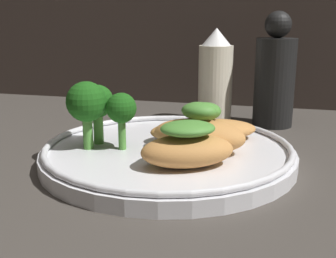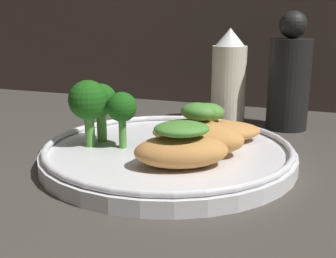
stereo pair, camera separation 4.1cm
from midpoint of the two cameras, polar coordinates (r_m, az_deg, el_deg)
The scene contains 8 objects.
ground_plane at distance 42.31cm, azimuth 2.79°, elevation -5.15°, with size 180.00×180.00×1.00cm, color #3D3833.
plate at distance 41.83cm, azimuth 2.82°, elevation -3.23°, with size 24.99×24.99×2.00cm.
grilled_meat_front at distance 36.31cm, azimuth 5.09°, elevation -2.55°, with size 9.48×7.98×4.02cm.
grilled_meat_middle at distance 39.98cm, azimuth 6.84°, elevation -0.85°, with size 9.65×6.09×4.83cm.
grilled_meat_back at distance 44.05cm, azimuth 7.96°, elevation -0.03°, with size 12.53×9.60×4.08cm.
broccoli_bunch at distance 42.15cm, azimuth -6.48°, elevation 3.51°, with size 6.74×6.06×6.70cm.
sauce_bottle at distance 57.15cm, azimuth 10.29°, elevation 6.68°, with size 4.57×4.57×12.68cm.
pepper_grinder at distance 56.25cm, azimuth 18.14°, elevation 6.54°, with size 5.19×5.19×14.81cm.
Camera 2 is at (13.92, -37.30, 13.97)cm, focal length 45.00 mm.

